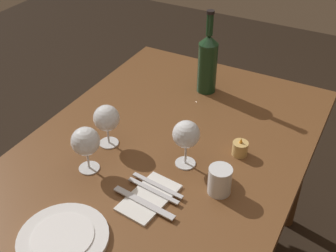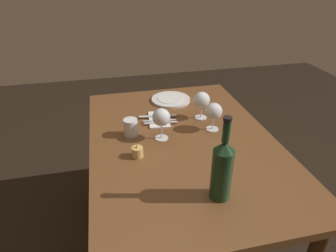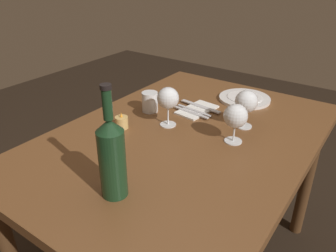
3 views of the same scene
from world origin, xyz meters
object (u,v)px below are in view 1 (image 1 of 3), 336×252
Objects in this scene: wine_glass_right at (186,135)px; fork_inner at (153,191)px; wine_bottle at (208,62)px; water_tumbler at (220,182)px; fork_outer at (157,185)px; votive_candle at (240,149)px; folded_napkin at (149,198)px; dinner_plate at (63,238)px; wine_glass_centre at (86,142)px; table_knife at (144,203)px; wine_glass_left at (107,119)px.

fork_inner is at bearing -8.51° from wine_glass_right.
wine_bottle is 0.63m from fork_inner.
water_tumbler is 0.20m from fork_inner.
water_tumbler is at bearing 113.76° from fork_outer.
votive_candle is at bearing -177.98° from water_tumbler.
dinner_plate is at bearing -27.44° from folded_napkin.
wine_glass_right reaches higher than fork_inner.
votive_candle is 0.36m from folded_napkin.
folded_napkin is (0.02, 0.23, -0.10)m from wine_glass_centre.
table_knife reaches higher than folded_napkin.
dinner_plate is at bearing -30.73° from table_knife.
table_knife is at bearing 149.27° from dinner_plate.
wine_glass_left reaches higher than folded_napkin.
wine_glass_right is at bearing 160.89° from dinner_plate.
wine_glass_centre is 0.77× the size of folded_napkin.
wine_glass_left reaches higher than dinner_plate.
wine_glass_centre is at bearing -89.93° from fork_inner.
wine_glass_left is 0.97× the size of wine_glass_centre.
water_tumbler is (0.07, 0.14, -0.08)m from wine_glass_right.
fork_outer and table_knife have the same top height.
dinner_plate is 1.15× the size of table_knife.
dinner_plate is 1.34× the size of fork_outer.
water_tumbler reaches higher than votive_candle.
votive_candle is (-0.16, 0.41, -0.08)m from wine_glass_left.
fork_outer is at bearing -66.24° from water_tumbler.
wine_glass_centre reaches higher than folded_napkin.
wine_glass_left is at bearing -122.56° from folded_napkin.
wine_glass_centre is at bearing -12.04° from wine_bottle.
fork_inner is at bearing 90.07° from wine_glass_centre.
wine_glass_left is 0.71× the size of table_knife.
dinner_plate is at bearing -38.87° from water_tumbler.
water_tumbler is 0.37× the size of dinner_plate.
wine_bottle is at bearing -140.54° from votive_candle.
fork_inner is (-0.02, 0.00, 0.01)m from folded_napkin.
fork_inner and table_knife have the same top height.
dinner_plate is 1.20× the size of folded_napkin.
fork_inner is (-0.26, 0.12, 0.00)m from dinner_plate.
dinner_plate is (0.43, -0.15, -0.11)m from wine_glass_right.
wine_glass_right is 0.90× the size of fork_inner.
wine_bottle is 0.66m from folded_napkin.
votive_candle is at bearing 153.00° from folded_napkin.
dinner_plate is at bearing 17.91° from wine_glass_left.
wine_glass_centre is 0.63m from wine_bottle.
wine_glass_right is at bearing 15.91° from wine_bottle.
votive_candle is 0.38m from table_knife.
wine_glass_right is at bearing 169.99° from fork_outer.
wine_glass_left is 0.92× the size of wine_glass_right.
wine_bottle is 0.61m from fork_outer.
wine_bottle is at bearing -164.09° from wine_glass_right.
wine_glass_centre is 1.75× the size of water_tumbler.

